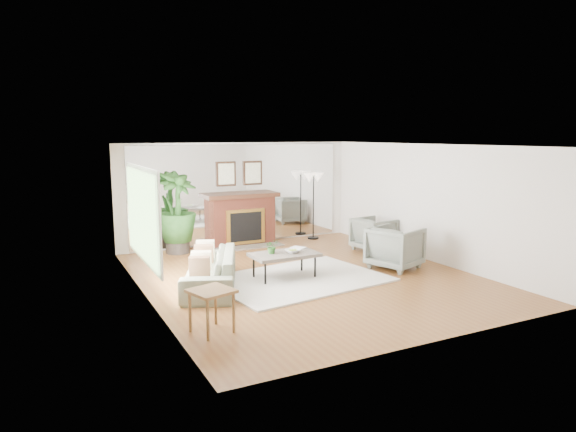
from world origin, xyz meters
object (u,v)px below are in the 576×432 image
fireplace (243,218)px  coffee_table (284,255)px  armchair_back (374,234)px  potted_ficus (177,210)px  side_table (211,297)px  armchair_front (395,247)px  floor_lamp (314,183)px  sofa (210,270)px

fireplace → coffee_table: bearing=-97.8°
armchair_back → potted_ficus: 4.60m
coffee_table → side_table: side_table is taller
coffee_table → side_table: 2.83m
armchair_back → armchair_front: 1.65m
coffee_table → armchair_front: bearing=-7.4°
armchair_back → side_table: bearing=113.9°
coffee_table → potted_ficus: size_ratio=0.67×
floor_lamp → side_table: bearing=-131.7°
fireplace → sofa: size_ratio=0.94×
coffee_table → armchair_back: bearing=22.6°
armchair_back → side_table: (-5.03, -3.16, 0.12)m
armchair_front → side_table: 4.72m
armchair_front → potted_ficus: bearing=26.8°
potted_ficus → floor_lamp: potted_ficus is taller
fireplace → floor_lamp: fireplace is taller
armchair_front → side_table: size_ratio=1.42×
fireplace → coffee_table: (-0.44, -3.19, -0.20)m
fireplace → potted_ficus: bearing=-174.6°
fireplace → coffee_table: size_ratio=1.64×
fireplace → side_table: fireplace is taller
fireplace → coffee_table: fireplace is taller
potted_ficus → floor_lamp: (3.58, -0.00, 0.47)m
floor_lamp → sofa: bearing=-142.1°
coffee_table → fireplace: bearing=82.2°
fireplace → potted_ficus: (-1.67, -0.16, 0.34)m
sofa → armchair_back: 4.53m
sofa → armchair_front: (3.79, -0.40, 0.11)m
sofa → potted_ficus: bearing=-161.9°
sofa → potted_ficus: size_ratio=1.17×
sofa → fireplace: bearing=170.8°
armchair_back → floor_lamp: floor_lamp is taller
sofa → armchair_back: bearing=126.4°
armchair_front → sofa: bearing=63.7°
fireplace → side_table: bearing=-116.1°
coffee_table → sofa: 1.44m
side_table → fireplace: bearing=63.9°
armchair_back → potted_ficus: potted_ficus is taller
fireplace → armchair_back: size_ratio=2.42×
coffee_table → armchair_front: size_ratio=1.33×
armchair_front → potted_ficus: (-3.59, 3.34, 0.57)m
coffee_table → armchair_back: size_ratio=1.47×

